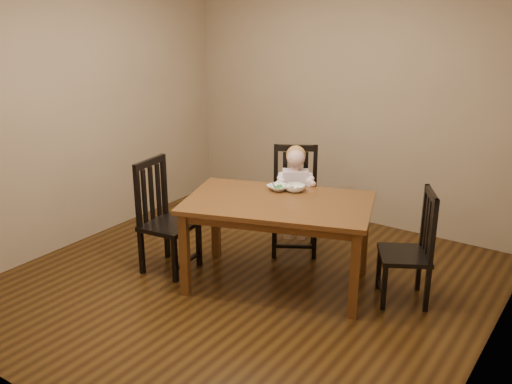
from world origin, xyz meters
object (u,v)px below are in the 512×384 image
Objects in this scene: chair_child at (295,202)px; chair_left at (164,218)px; dining_table at (278,211)px; toddler at (295,189)px; bowl_peas at (279,188)px; chair_right at (411,249)px; bowl_veg at (295,188)px.

chair_left is at bearing 23.51° from chair_child.
toddler reaches higher than dining_table.
dining_table is at bearing -58.49° from bowl_peas.
chair_left is at bearing 79.08° from chair_right.
bowl_peas reaches higher than dining_table.
bowl_veg reaches higher than bowl_peas.
bowl_veg is (1.01, 0.62, 0.31)m from chair_left.
toddler is at bearing 100.99° from bowl_peas.
chair_left reaches higher than bowl_peas.
chair_child is at bearing 45.15° from chair_right.
chair_left is 1.09m from bowl_peas.
chair_child reaches higher than bowl_veg.
chair_right is (1.32, -0.37, -0.04)m from chair_child.
bowl_peas is (-1.21, -0.13, 0.34)m from chair_right.
chair_child is 0.16m from toddler.
chair_left is 1.29m from toddler.
chair_child is at bearing 109.64° from dining_table.
chair_left reaches higher than chair_right.
chair_left is 5.58× the size of bowl_peas.
toddler is (-1.29, 0.32, 0.19)m from chair_right.
bowl_veg is at bearing 92.37° from dining_table.
dining_table is at bearing 78.92° from chair_child.
dining_table is 9.88× the size of bowl_veg.
toddler is at bearing 135.60° from chair_left.
chair_child is 5.58× the size of bowl_peas.
bowl_veg is at bearing 21.55° from bowl_peas.
chair_right is at bearing 135.27° from toddler.
bowl_veg is (0.25, -0.44, 0.31)m from chair_child.
bowl_veg is at bearing 114.97° from chair_left.
toddler is (0.03, -0.05, 0.15)m from chair_child.
chair_right is 1.26m from bowl_peas.
toddler reaches higher than bowl_veg.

